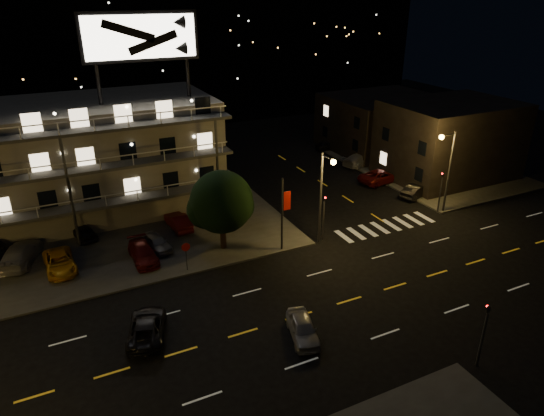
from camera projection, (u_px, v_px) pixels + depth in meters
name	position (u px, v px, depth m)	size (l,w,h in m)	color
ground	(272.00, 324.00, 31.27)	(140.00, 140.00, 0.00)	black
curb_nw	(27.00, 237.00, 42.07)	(44.00, 24.00, 0.15)	#363634
curb_ne	(420.00, 164.00, 59.56)	(16.00, 24.00, 0.15)	#363634
motel	(62.00, 160.00, 44.69)	(28.00, 13.80, 18.10)	gray
side_bldg_front	(449.00, 140.00, 54.56)	(14.06, 10.00, 8.50)	black
side_bldg_back	(382.00, 122.00, 64.71)	(14.06, 12.00, 7.00)	black
hill_backdrop	(60.00, 43.00, 80.54)	(120.00, 25.00, 24.00)	black
streetlight_nc	(323.00, 190.00, 39.11)	(0.44, 1.92, 8.00)	#2D2D30
streetlight_ne	(447.00, 164.00, 44.83)	(1.92, 0.44, 8.00)	#2D2D30
signal_nw	(324.00, 213.00, 40.76)	(0.20, 0.27, 4.60)	#2D2D30
signal_sw	(484.00, 329.00, 26.82)	(0.20, 0.27, 4.60)	#2D2D30
signal_ne	(441.00, 188.00, 45.93)	(0.27, 0.20, 4.60)	#2D2D30
banner_north	(283.00, 213.00, 38.77)	(0.83, 0.16, 6.40)	#2D2D30
stop_sign	(186.00, 252.00, 36.40)	(0.91, 0.11, 2.61)	#2D2D30
tree	(221.00, 204.00, 38.65)	(5.30, 5.11, 6.68)	black
lot_car_2	(60.00, 262.00, 36.84)	(2.09, 4.54, 1.26)	orange
lot_car_3	(143.00, 253.00, 38.13)	(1.79, 4.41, 1.28)	#600F0D
lot_car_4	(157.00, 242.00, 39.79)	(1.44, 3.59, 1.22)	gray
lot_car_7	(20.00, 254.00, 37.80)	(2.15, 5.28, 1.53)	gray
lot_car_8	(83.00, 232.00, 41.53)	(1.45, 3.59, 1.22)	black
lot_car_9	(178.00, 221.00, 43.24)	(1.43, 4.10, 1.35)	#600F0D
side_car_0	(416.00, 191.00, 50.20)	(1.47, 4.20, 1.38)	black
side_car_1	(381.00, 176.00, 53.99)	(2.44, 5.29, 1.47)	#600F0D
side_car_2	(361.00, 160.00, 59.22)	(2.07, 5.09, 1.48)	gray
side_car_3	(329.00, 145.00, 65.01)	(1.46, 3.62, 1.23)	black
road_car_east	(303.00, 328.00, 29.88)	(1.54, 3.84, 1.31)	gray
road_car_west	(147.00, 327.00, 30.01)	(2.16, 4.68, 1.30)	black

